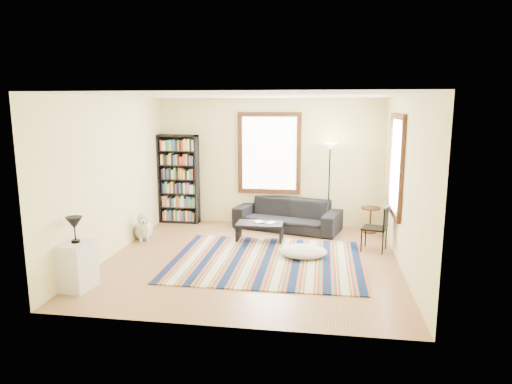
# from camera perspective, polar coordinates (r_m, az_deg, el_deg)

# --- Properties ---
(floor) EXTENTS (5.00, 5.00, 0.10)m
(floor) POSITION_cam_1_polar(r_m,az_deg,el_deg) (8.06, -0.53, -8.72)
(floor) COLOR #9E6D48
(floor) RESTS_ON ground
(ceiling) EXTENTS (5.00, 5.00, 0.10)m
(ceiling) POSITION_cam_1_polar(r_m,az_deg,el_deg) (7.60, -0.57, 12.36)
(ceiling) COLOR white
(ceiling) RESTS_ON floor
(wall_back) EXTENTS (5.00, 0.10, 2.80)m
(wall_back) POSITION_cam_1_polar(r_m,az_deg,el_deg) (10.20, 1.71, 3.78)
(wall_back) COLOR #FDF3AA
(wall_back) RESTS_ON floor
(wall_front) EXTENTS (5.00, 0.10, 2.80)m
(wall_front) POSITION_cam_1_polar(r_m,az_deg,el_deg) (5.25, -4.94, -2.92)
(wall_front) COLOR #FDF3AA
(wall_front) RESTS_ON floor
(wall_left) EXTENTS (0.10, 5.00, 2.80)m
(wall_left) POSITION_cam_1_polar(r_m,az_deg,el_deg) (8.48, -17.83, 1.84)
(wall_left) COLOR #FDF3AA
(wall_left) RESTS_ON floor
(wall_right) EXTENTS (0.10, 5.00, 2.80)m
(wall_right) POSITION_cam_1_polar(r_m,az_deg,el_deg) (7.73, 18.47, 0.98)
(wall_right) COLOR #FDF3AA
(wall_right) RESTS_ON floor
(window_back) EXTENTS (1.20, 0.06, 1.60)m
(window_back) POSITION_cam_1_polar(r_m,az_deg,el_deg) (10.10, 1.66, 4.85)
(window_back) COLOR white
(window_back) RESTS_ON wall_back
(window_right) EXTENTS (0.06, 1.20, 1.60)m
(window_right) POSITION_cam_1_polar(r_m,az_deg,el_deg) (8.47, 17.11, 3.24)
(window_right) COLOR white
(window_right) RESTS_ON wall_right
(rug) EXTENTS (3.28, 2.62, 0.02)m
(rug) POSITION_cam_1_polar(r_m,az_deg,el_deg) (7.95, 1.30, -8.56)
(rug) COLOR #0C1C3F
(rug) RESTS_ON floor
(sofa) EXTENTS (2.40, 1.44, 0.66)m
(sofa) POSITION_cam_1_polar(r_m,az_deg,el_deg) (9.86, 3.93, -2.82)
(sofa) COLOR black
(sofa) RESTS_ON floor
(bookshelf) EXTENTS (0.90, 0.30, 2.00)m
(bookshelf) POSITION_cam_1_polar(r_m,az_deg,el_deg) (10.48, -9.63, 1.61)
(bookshelf) COLOR black
(bookshelf) RESTS_ON floor
(coffee_table) EXTENTS (1.00, 0.71, 0.36)m
(coffee_table) POSITION_cam_1_polar(r_m,az_deg,el_deg) (9.06, 0.49, -4.98)
(coffee_table) COLOR black
(coffee_table) RESTS_ON floor
(book_a) EXTENTS (0.26, 0.24, 0.02)m
(book_a) POSITION_cam_1_polar(r_m,az_deg,el_deg) (9.03, -0.14, -3.79)
(book_a) COLOR beige
(book_a) RESTS_ON coffee_table
(book_b) EXTENTS (0.25, 0.27, 0.02)m
(book_b) POSITION_cam_1_polar(r_m,az_deg,el_deg) (9.04, 1.48, -3.78)
(book_b) COLOR beige
(book_b) RESTS_ON coffee_table
(floor_cushion) EXTENTS (0.88, 0.68, 0.21)m
(floor_cushion) POSITION_cam_1_polar(r_m,az_deg,el_deg) (8.15, 5.90, -7.40)
(floor_cushion) COLOR beige
(floor_cushion) RESTS_ON floor
(floor_lamp) EXTENTS (0.33, 0.33, 1.86)m
(floor_lamp) POSITION_cam_1_polar(r_m,az_deg,el_deg) (9.81, 9.11, 0.59)
(floor_lamp) COLOR black
(floor_lamp) RESTS_ON floor
(side_table) EXTENTS (0.43, 0.43, 0.54)m
(side_table) POSITION_cam_1_polar(r_m,az_deg,el_deg) (9.90, 14.09, -3.42)
(side_table) COLOR #412110
(side_table) RESTS_ON floor
(folding_chair) EXTENTS (0.52, 0.50, 0.86)m
(folding_chair) POSITION_cam_1_polar(r_m,az_deg,el_deg) (8.65, 14.58, -4.38)
(folding_chair) COLOR black
(folding_chair) RESTS_ON floor
(white_cabinet) EXTENTS (0.43, 0.54, 0.70)m
(white_cabinet) POSITION_cam_1_polar(r_m,az_deg,el_deg) (7.19, -21.42, -8.58)
(white_cabinet) COLOR silver
(white_cabinet) RESTS_ON floor
(table_lamp) EXTENTS (0.27, 0.27, 0.38)m
(table_lamp) POSITION_cam_1_polar(r_m,az_deg,el_deg) (7.03, -21.72, -4.41)
(table_lamp) COLOR black
(table_lamp) RESTS_ON white_cabinet
(dog) EXTENTS (0.59, 0.67, 0.56)m
(dog) POSITION_cam_1_polar(r_m,az_deg,el_deg) (9.40, -13.90, -4.11)
(dog) COLOR silver
(dog) RESTS_ON floor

